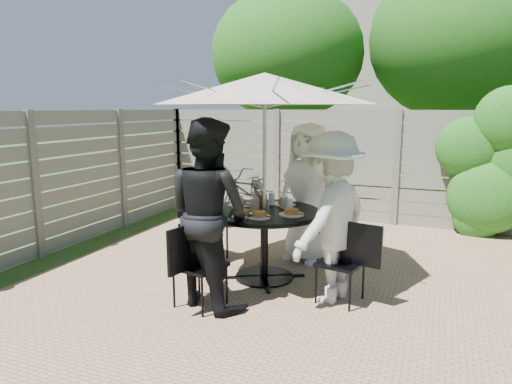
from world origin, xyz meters
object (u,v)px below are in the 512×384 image
at_px(plate_front, 242,214).
at_px(glass_left, 240,202).
at_px(bicycle, 248,191).
at_px(umbrella, 265,89).
at_px(syrup_jug, 263,201).
at_px(coffee_cup, 284,203).
at_px(patio_table, 264,231).
at_px(chair_front, 199,283).
at_px(person_back, 308,193).
at_px(person_right, 331,218).
at_px(person_front, 208,214).
at_px(person_left, 211,198).
at_px(plate_back, 284,203).
at_px(glass_right, 290,205).
at_px(plate_left, 240,203).
at_px(plate_right, 291,213).
at_px(plate_extra, 259,215).
at_px(chair_right, 341,279).
at_px(glass_back, 272,199).
at_px(chair_left, 204,239).
at_px(chair_back, 313,236).

bearing_deg(plate_front, glass_left, 117.34).
bearing_deg(bicycle, umbrella, -61.34).
distance_m(syrup_jug, coffee_cup, 0.23).
distance_m(patio_table, chair_front, 1.01).
bearing_deg(plate_front, patio_table, 71.84).
bearing_deg(person_back, coffee_cup, -80.69).
relative_size(chair_front, bicycle, 0.47).
height_order(umbrella, plate_front, umbrella).
bearing_deg(person_right, person_front, -45.00).
bearing_deg(patio_table, glass_left, -176.16).
distance_m(person_left, person_front, 1.18).
height_order(person_back, coffee_cup, person_back).
bearing_deg(syrup_jug, person_back, 67.44).
height_order(plate_back, glass_right, glass_right).
xyz_separation_m(plate_left, plate_right, (0.68, -0.22, 0.00)).
bearing_deg(plate_extra, syrup_jug, 106.28).
relative_size(chair_front, chair_right, 1.03).
relative_size(plate_front, glass_back, 1.86).
xyz_separation_m(chair_left, plate_left, (0.58, -0.19, 0.53)).
height_order(patio_table, glass_left, glass_left).
relative_size(umbrella, glass_left, 20.69).
relative_size(umbrella, person_back, 1.70).
bearing_deg(person_back, person_left, -135.00).
relative_size(chair_back, plate_front, 3.70).
xyz_separation_m(umbrella, glass_left, (-0.28, -0.02, -1.21)).
xyz_separation_m(chair_back, glass_back, (-0.32, -0.64, 0.57)).
xyz_separation_m(plate_front, glass_left, (-0.17, 0.32, 0.05)).
bearing_deg(syrup_jug, chair_left, 165.04).
xyz_separation_m(umbrella, person_left, (-0.79, 0.26, -1.25)).
height_order(person_front, plate_extra, person_front).
bearing_deg(plate_right, glass_left, 171.45).
xyz_separation_m(chair_back, chair_left, (-1.22, -0.62, -0.01)).
bearing_deg(glass_back, chair_left, 178.66).
xyz_separation_m(umbrella, plate_back, (0.11, 0.34, -1.25)).
height_order(chair_left, coffee_cup, chair_left).
relative_size(chair_back, person_left, 0.59).
xyz_separation_m(chair_left, plate_extra, (1.00, -0.64, 0.53)).
height_order(person_front, plate_left, person_front).
distance_m(person_front, plate_left, 0.91).
xyz_separation_m(chair_left, syrup_jug, (0.88, -0.23, 0.58)).
height_order(person_back, plate_left, person_back).
distance_m(patio_table, person_back, 0.88).
xyz_separation_m(umbrella, glass_back, (-0.02, 0.28, -1.21)).
height_order(chair_back, bicycle, chair_back).
relative_size(chair_left, chair_front, 1.12).
bearing_deg(plate_extra, glass_right, 60.72).
bearing_deg(glass_right, person_back, 91.54).
relative_size(patio_table, chair_front, 1.79).
distance_m(chair_back, person_back, 0.58).
bearing_deg(person_front, bicycle, -54.65).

